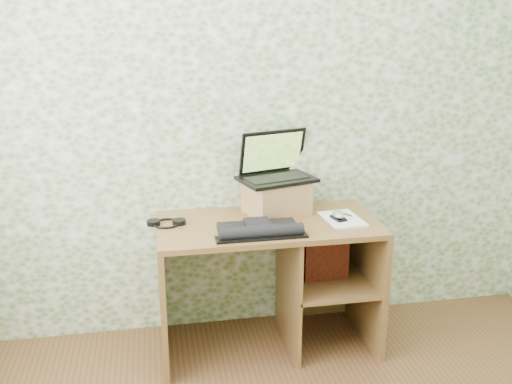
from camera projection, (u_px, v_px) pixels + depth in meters
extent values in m
plane|color=white|center=(257.00, 113.00, 3.22)|extent=(3.50, 0.00, 3.50)
cube|color=brown|center=(268.00, 225.00, 3.10)|extent=(1.20, 0.60, 0.03)
cube|color=brown|center=(163.00, 296.00, 3.11)|extent=(0.03, 0.60, 0.72)
cube|color=brown|center=(366.00, 279.00, 3.31)|extent=(0.03, 0.60, 0.72)
cube|color=brown|center=(288.00, 286.00, 3.23)|extent=(0.02, 0.56, 0.72)
cube|color=brown|center=(328.00, 279.00, 3.26)|extent=(0.46, 0.56, 0.02)
cube|color=brown|center=(315.00, 262.00, 3.54)|extent=(0.48, 0.02, 0.72)
cube|color=#986E44|center=(276.00, 197.00, 3.22)|extent=(0.38, 0.34, 0.19)
cube|color=black|center=(277.00, 179.00, 3.19)|extent=(0.46, 0.38, 0.02)
cube|color=black|center=(277.00, 178.00, 3.17)|extent=(0.38, 0.24, 0.00)
cube|color=black|center=(273.00, 151.00, 3.25)|extent=(0.40, 0.18, 0.25)
cube|color=#3B5D1A|center=(273.00, 152.00, 3.24)|extent=(0.36, 0.15, 0.21)
cube|color=black|center=(258.00, 227.00, 2.98)|extent=(0.41, 0.15, 0.03)
cube|color=black|center=(258.00, 226.00, 2.97)|extent=(0.13, 0.13, 0.05)
cylinder|color=black|center=(261.00, 232.00, 2.87)|extent=(0.43, 0.07, 0.07)
cube|color=black|center=(262.00, 237.00, 2.87)|extent=(0.47, 0.10, 0.01)
torus|color=black|center=(166.00, 223.00, 3.06)|extent=(0.16, 0.16, 0.01)
cylinder|color=black|center=(154.00, 223.00, 3.05)|extent=(0.07, 0.07, 0.03)
cylinder|color=black|center=(179.00, 222.00, 3.07)|extent=(0.07, 0.07, 0.03)
cube|color=white|center=(342.00, 219.00, 3.12)|extent=(0.21, 0.29, 0.01)
ellipsoid|color=#B7B7B9|center=(338.00, 216.00, 3.10)|extent=(0.09, 0.12, 0.04)
cylinder|color=black|center=(344.00, 213.00, 3.19)|extent=(0.06, 0.11, 0.01)
cube|color=maroon|center=(326.00, 253.00, 3.21)|extent=(0.25, 0.08, 0.30)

